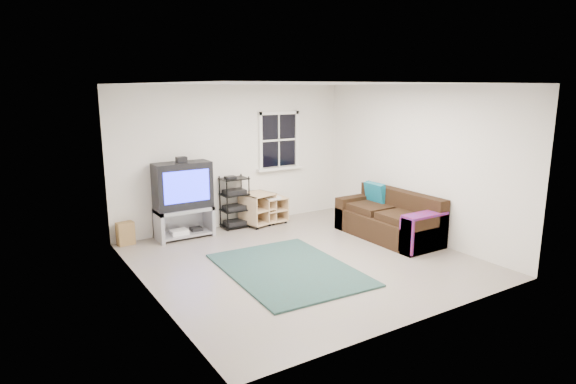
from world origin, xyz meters
TOP-DOWN VIEW (x-y plane):
  - room at (0.95, 2.27)m, footprint 4.60×4.62m
  - tv_unit at (-1.11, 2.04)m, footprint 0.96×0.48m
  - av_rack at (-0.11, 2.10)m, footprint 0.48×0.35m
  - side_table_left at (0.32, 2.06)m, footprint 0.63×0.63m
  - side_table_right at (0.66, 2.04)m, footprint 0.46×0.48m
  - sofa at (1.89, 0.13)m, footprint 0.85×1.91m
  - shag_rug at (-0.41, -0.24)m, footprint 1.76×2.35m
  - paper_bag at (-2.08, 2.17)m, footprint 0.28×0.20m

SIDE VIEW (x-z plane):
  - shag_rug at x=-0.41m, z-range 0.00..0.03m
  - paper_bag at x=-2.08m, z-range 0.00..0.38m
  - side_table_right at x=0.66m, z-range 0.03..0.55m
  - sofa at x=1.89m, z-range -0.13..0.74m
  - side_table_left at x=0.32m, z-range 0.02..0.63m
  - av_rack at x=-0.11m, z-range -0.06..0.91m
  - tv_unit at x=-1.11m, z-range 0.07..1.48m
  - room at x=0.95m, z-range -0.82..3.78m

